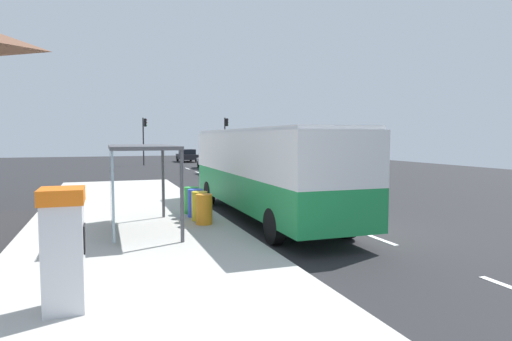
% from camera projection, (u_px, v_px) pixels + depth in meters
% --- Properties ---
extents(ground_plane, '(56.00, 92.00, 0.04)m').
position_uv_depth(ground_plane, '(228.00, 185.00, 26.84)').
color(ground_plane, '#262628').
extents(sidewalk_platform, '(6.20, 30.00, 0.18)m').
position_uv_depth(sidewalk_platform, '(131.00, 229.00, 13.43)').
color(sidewalk_platform, beige).
rests_on(sidewalk_platform, ground).
extents(lane_stripe_seg_1, '(0.16, 2.20, 0.01)m').
position_uv_depth(lane_stripe_seg_1, '(373.00, 237.00, 12.79)').
color(lane_stripe_seg_1, silver).
rests_on(lane_stripe_seg_1, ground).
extents(lane_stripe_seg_2, '(0.16, 2.20, 0.01)m').
position_uv_depth(lane_stripe_seg_2, '(301.00, 210.00, 17.50)').
color(lane_stripe_seg_2, silver).
rests_on(lane_stripe_seg_2, ground).
extents(lane_stripe_seg_3, '(0.16, 2.20, 0.01)m').
position_uv_depth(lane_stripe_seg_3, '(259.00, 195.00, 22.21)').
color(lane_stripe_seg_3, silver).
rests_on(lane_stripe_seg_3, ground).
extents(lane_stripe_seg_4, '(0.16, 2.20, 0.01)m').
position_uv_depth(lane_stripe_seg_4, '(232.00, 185.00, 26.92)').
color(lane_stripe_seg_4, silver).
rests_on(lane_stripe_seg_4, ground).
extents(lane_stripe_seg_5, '(0.16, 2.20, 0.01)m').
position_uv_depth(lane_stripe_seg_5, '(213.00, 178.00, 31.63)').
color(lane_stripe_seg_5, silver).
rests_on(lane_stripe_seg_5, ground).
extents(lane_stripe_seg_6, '(0.16, 2.20, 0.01)m').
position_uv_depth(lane_stripe_seg_6, '(198.00, 173.00, 36.34)').
color(lane_stripe_seg_6, silver).
rests_on(lane_stripe_seg_6, ground).
extents(lane_stripe_seg_7, '(0.16, 2.20, 0.01)m').
position_uv_depth(lane_stripe_seg_7, '(187.00, 169.00, 41.04)').
color(lane_stripe_seg_7, silver).
rests_on(lane_stripe_seg_7, ground).
extents(bus, '(2.57, 11.02, 3.21)m').
position_uv_depth(bus, '(265.00, 167.00, 15.64)').
color(bus, '#1E8C47').
rests_on(bus, ground).
extents(white_van, '(2.16, 5.26, 2.30)m').
position_uv_depth(white_van, '(230.00, 158.00, 34.18)').
color(white_van, black).
rests_on(white_van, ground).
extents(sedan_near, '(2.04, 4.49, 1.52)m').
position_uv_depth(sedan_near, '(209.00, 160.00, 41.44)').
color(sedan_near, '#B7B7BC').
rests_on(sedan_near, ground).
extents(sedan_far, '(1.98, 4.47, 1.52)m').
position_uv_depth(sedan_far, '(187.00, 155.00, 52.58)').
color(sedan_far, black).
rests_on(sedan_far, ground).
extents(ticket_machine, '(0.66, 0.76, 1.94)m').
position_uv_depth(ticket_machine, '(64.00, 248.00, 6.87)').
color(ticket_machine, silver).
rests_on(ticket_machine, sidewalk_platform).
extents(recycling_bin_orange, '(0.52, 0.52, 0.95)m').
position_uv_depth(recycling_bin_orange, '(204.00, 209.00, 13.75)').
color(recycling_bin_orange, orange).
rests_on(recycling_bin_orange, sidewalk_platform).
extents(recycling_bin_yellow, '(0.52, 0.52, 0.95)m').
position_uv_depth(recycling_bin_yellow, '(199.00, 206.00, 14.41)').
color(recycling_bin_yellow, yellow).
rests_on(recycling_bin_yellow, sidewalk_platform).
extents(recycling_bin_blue, '(0.52, 0.52, 0.95)m').
position_uv_depth(recycling_bin_blue, '(195.00, 203.00, 15.07)').
color(recycling_bin_blue, blue).
rests_on(recycling_bin_blue, sidewalk_platform).
extents(recycling_bin_green, '(0.52, 0.52, 0.95)m').
position_uv_depth(recycling_bin_green, '(191.00, 200.00, 15.73)').
color(recycling_bin_green, green).
rests_on(recycling_bin_green, sidewalk_platform).
extents(traffic_light_near_side, '(0.49, 0.28, 5.07)m').
position_uv_depth(traffic_light_near_side, '(226.00, 133.00, 47.74)').
color(traffic_light_near_side, '#2D2D2D').
rests_on(traffic_light_near_side, ground).
extents(traffic_light_far_side, '(0.49, 0.28, 4.98)m').
position_uv_depth(traffic_light_far_side, '(144.00, 134.00, 45.67)').
color(traffic_light_far_side, '#2D2D2D').
rests_on(traffic_light_far_side, ground).
extents(bus_shelter, '(1.80, 4.00, 2.50)m').
position_uv_depth(bus_shelter, '(131.00, 165.00, 12.69)').
color(bus_shelter, '#4C4C51').
rests_on(bus_shelter, sidewalk_platform).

